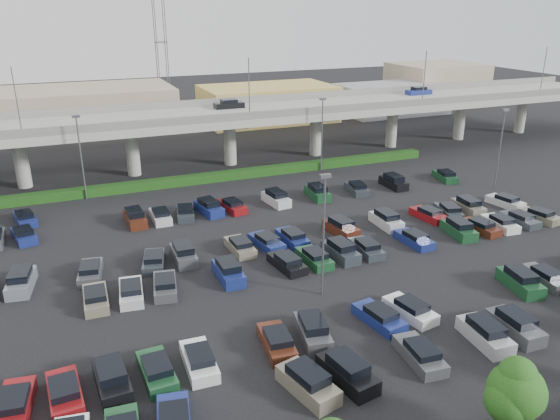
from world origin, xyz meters
name	(u,v)px	position (x,y,z in m)	size (l,w,h in m)	color
ground	(284,255)	(0.00, 0.00, 0.00)	(280.00, 280.00, 0.00)	black
overpass	(194,120)	(-0.22, 32.03, 6.97)	(150.00, 13.00, 15.80)	gray
hedge	(211,177)	(0.00, 25.00, 0.55)	(66.00, 1.60, 1.10)	#143E12
tree_row	(499,398)	(0.70, -26.53, 3.52)	(65.07, 3.66, 5.94)	#332316
parked_cars	(280,269)	(-1.89, -3.59, 0.62)	(63.04, 41.68, 1.67)	#1B4C29
light_poles	(234,192)	(-4.13, 2.00, 6.24)	(66.90, 48.38, 10.30)	#55565B
distant_buildings	(219,104)	(12.38, 61.81, 3.74)	(138.00, 24.00, 9.00)	gray
comm_tower	(161,39)	(4.00, 74.00, 15.61)	(2.40, 2.40, 30.00)	#55565B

